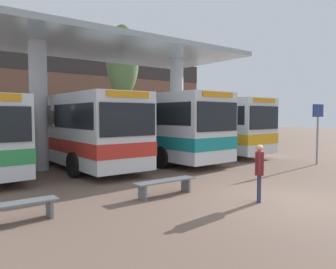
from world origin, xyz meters
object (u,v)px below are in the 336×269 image
(transit_bus_center_bay, at_px, (72,127))
(waiting_bench_mid_platform, at_px, (165,184))
(poplar_tree_behind_right, at_px, (122,62))
(transit_bus_far_right_bay, at_px, (190,124))
(info_sign_platform, at_px, (318,122))
(pedestrian_waiting, at_px, (259,167))
(waiting_bench_near_pillar, at_px, (20,207))
(transit_bus_right_bay, at_px, (141,124))

(transit_bus_center_bay, distance_m, waiting_bench_mid_platform, 7.82)
(poplar_tree_behind_right, bearing_deg, transit_bus_far_right_bay, -87.08)
(info_sign_platform, bearing_deg, pedestrian_waiting, -161.82)
(waiting_bench_near_pillar, xyz_separation_m, info_sign_platform, (13.53, 0.45, 1.73))
(waiting_bench_near_pillar, height_order, poplar_tree_behind_right, poplar_tree_behind_right)
(transit_bus_right_bay, relative_size, transit_bus_far_right_bay, 1.02)
(transit_bus_center_bay, height_order, poplar_tree_behind_right, poplar_tree_behind_right)
(waiting_bench_mid_platform, distance_m, pedestrian_waiting, 2.75)
(pedestrian_waiting, bearing_deg, transit_bus_right_bay, 39.57)
(waiting_bench_mid_platform, relative_size, info_sign_platform, 0.69)
(transit_bus_center_bay, xyz_separation_m, pedestrian_waiting, (1.45, -9.84, -0.84))
(transit_bus_far_right_bay, bearing_deg, transit_bus_center_bay, 2.64)
(transit_bus_right_bay, distance_m, poplar_tree_behind_right, 10.64)
(waiting_bench_near_pillar, bearing_deg, poplar_tree_behind_right, 53.94)
(waiting_bench_near_pillar, distance_m, info_sign_platform, 13.64)
(waiting_bench_mid_platform, height_order, info_sign_platform, info_sign_platform)
(transit_bus_right_bay, distance_m, transit_bus_far_right_bay, 4.26)
(waiting_bench_near_pillar, relative_size, info_sign_platform, 0.56)
(waiting_bench_near_pillar, distance_m, waiting_bench_mid_platform, 4.02)
(transit_bus_right_bay, height_order, info_sign_platform, transit_bus_right_bay)
(waiting_bench_mid_platform, bearing_deg, transit_bus_far_right_bay, 45.15)
(transit_bus_far_right_bay, relative_size, waiting_bench_near_pillar, 6.99)
(transit_bus_far_right_bay, distance_m, waiting_bench_mid_platform, 11.79)
(transit_bus_far_right_bay, distance_m, poplar_tree_behind_right, 9.40)
(info_sign_platform, bearing_deg, poplar_tree_behind_right, 96.00)
(transit_bus_right_bay, xyz_separation_m, transit_bus_far_right_bay, (4.21, 0.66, -0.05))
(waiting_bench_near_pillar, bearing_deg, transit_bus_right_bay, 43.43)
(info_sign_platform, bearing_deg, waiting_bench_mid_platform, -177.30)
(transit_bus_right_bay, bearing_deg, transit_bus_center_bay, -2.48)
(transit_bus_far_right_bay, relative_size, waiting_bench_mid_platform, 5.66)
(info_sign_platform, bearing_deg, transit_bus_center_bay, 142.30)
(transit_bus_right_bay, xyz_separation_m, info_sign_platform, (5.46, -7.18, 0.19))
(transit_bus_center_bay, xyz_separation_m, transit_bus_far_right_bay, (8.11, 0.61, 0.02))
(poplar_tree_behind_right, bearing_deg, pedestrian_waiting, -108.71)
(poplar_tree_behind_right, bearing_deg, waiting_bench_near_pillar, -126.06)
(transit_bus_right_bay, distance_m, pedestrian_waiting, 10.13)
(waiting_bench_near_pillar, relative_size, waiting_bench_mid_platform, 0.81)
(transit_bus_center_bay, height_order, info_sign_platform, transit_bus_center_bay)
(waiting_bench_mid_platform, height_order, pedestrian_waiting, pedestrian_waiting)
(transit_bus_right_bay, relative_size, waiting_bench_mid_platform, 5.76)
(transit_bus_right_bay, bearing_deg, waiting_bench_near_pillar, 41.72)
(waiting_bench_near_pillar, bearing_deg, pedestrian_waiting, -20.94)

